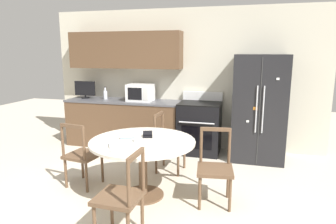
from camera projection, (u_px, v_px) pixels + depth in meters
ground_plane at (135, 211)px, 3.47m from camera, size 14.00×14.00×0.00m
back_wall at (168, 71)px, 5.71m from camera, size 5.20×0.44×2.60m
kitchen_counter at (124, 123)px, 5.83m from camera, size 2.22×0.64×0.90m
refrigerator at (259, 108)px, 5.03m from camera, size 0.85×0.79×1.77m
oven_range at (200, 127)px, 5.42m from camera, size 0.74×0.68×1.08m
microwave at (140, 93)px, 5.62m from camera, size 0.46×0.38×0.32m
countertop_tv at (85, 89)px, 5.94m from camera, size 0.42×0.16×0.34m
counter_bottle at (105, 95)px, 5.83m from camera, size 0.08×0.08×0.24m
dining_table at (143, 150)px, 3.71m from camera, size 1.31×1.31×0.74m
dining_chair_far at (169, 144)px, 4.56m from camera, size 0.44×0.44×0.90m
dining_chair_left at (82, 155)px, 4.04m from camera, size 0.48×0.48×0.90m
dining_chair_right at (215, 169)px, 3.58m from camera, size 0.47×0.47×0.90m
dining_chair_near at (121, 197)px, 2.88m from camera, size 0.43×0.43×0.90m
candle_glass at (138, 139)px, 3.63m from camera, size 0.09×0.09×0.08m
folded_napkin at (127, 137)px, 3.76m from camera, size 0.19×0.13×0.05m
wallet at (148, 135)px, 3.83m from camera, size 0.15×0.16×0.07m
mail_stack at (119, 146)px, 3.42m from camera, size 0.34×0.37×0.02m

